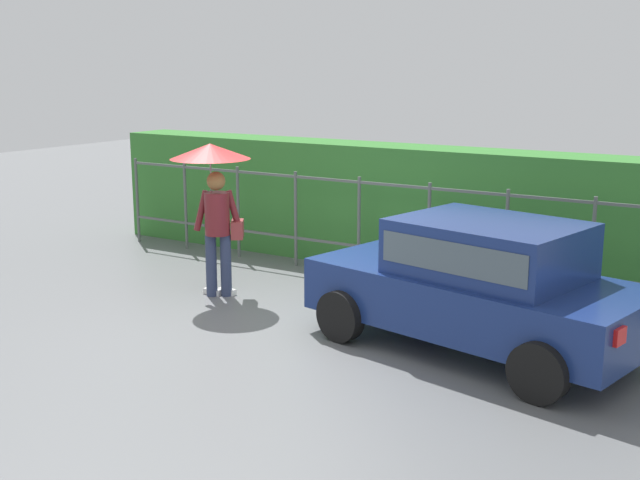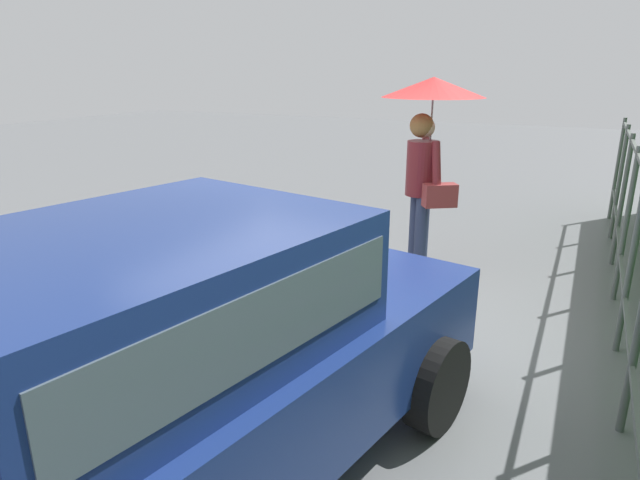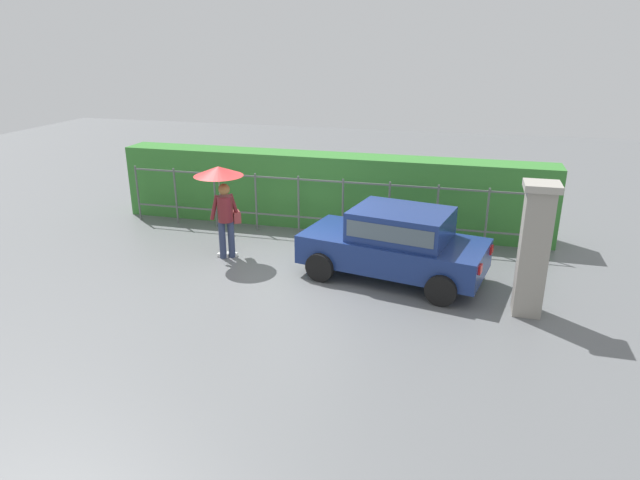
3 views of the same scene
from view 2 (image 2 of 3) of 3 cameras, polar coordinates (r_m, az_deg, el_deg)
name	(u,v)px [view 2 (image 2 of 3)]	position (r m, az deg, el deg)	size (l,w,h in m)	color
ground_plane	(312,320)	(4.94, -0.82, -8.39)	(40.00, 40.00, 0.00)	slate
car	(171,354)	(2.85, -15.43, -11.43)	(3.96, 2.44, 1.48)	navy
pedestrian	(429,126)	(5.93, 11.42, 11.71)	(1.08, 1.08, 2.09)	#2D3856
fence_section	(637,278)	(4.21, 30.39, -3.45)	(10.26, 0.05, 1.50)	#59605B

